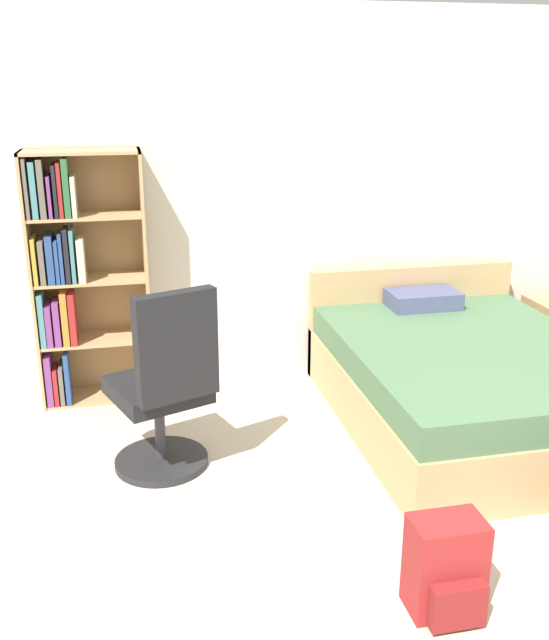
{
  "coord_description": "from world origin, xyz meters",
  "views": [
    {
      "loc": [
        -1.56,
        -1.69,
        2.11
      ],
      "look_at": [
        -0.76,
        1.98,
        0.83
      ],
      "focal_mm": 40.0,
      "sensor_mm": 36.0,
      "label": 1
    }
  ],
  "objects": [
    {
      "name": "wall_back",
      "position": [
        0.0,
        3.23,
        1.3
      ],
      "size": [
        9.0,
        0.06,
        2.6
      ],
      "color": "silver",
      "rests_on": "ground_plane"
    },
    {
      "name": "backpack_red",
      "position": [
        -0.35,
        0.55,
        0.2
      ],
      "size": [
        0.3,
        0.27,
        0.42
      ],
      "color": "maroon",
      "rests_on": "ground_plane"
    },
    {
      "name": "bed",
      "position": [
        0.52,
        2.15,
        0.28
      ],
      "size": [
        1.56,
        2.03,
        0.8
      ],
      "color": "tan",
      "rests_on": "ground_plane"
    },
    {
      "name": "office_chair",
      "position": [
        -1.39,
        1.9,
        0.5
      ],
      "size": [
        0.63,
        0.69,
        1.1
      ],
      "color": "#232326",
      "rests_on": "ground_plane"
    },
    {
      "name": "bookshelf",
      "position": [
        -1.88,
        3.01,
        0.88
      ],
      "size": [
        0.74,
        0.33,
        1.69
      ],
      "color": "tan",
      "rests_on": "ground_plane"
    }
  ]
}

